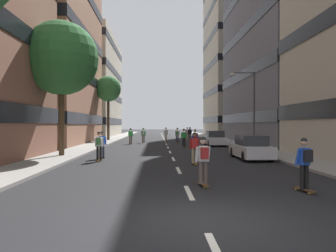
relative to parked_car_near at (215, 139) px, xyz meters
name	(u,v)px	position (x,y,z in m)	size (l,w,h in m)	color
ground_plane	(166,142)	(-4.92, 5.92, -0.70)	(188.89, 188.89, 0.00)	black
sidewalk_left	(109,140)	(-12.34, 9.86, -0.63)	(2.60, 86.57, 0.14)	gray
sidewalk_right	(220,140)	(2.50, 9.86, -0.63)	(2.60, 86.57, 0.14)	gray
lane_markings	(165,142)	(-4.92, 7.44, -0.70)	(0.16, 72.20, 0.01)	silver
building_left_mid	(27,19)	(-20.39, 3.42, 13.23)	(13.63, 17.55, 27.68)	#9E6B51
building_left_far	(78,86)	(-20.39, 26.25, 8.40)	(13.63, 21.51, 18.01)	#BCB29E
building_right_mid	(301,15)	(10.56, 3.42, 14.04)	(13.63, 21.63, 29.30)	slate
building_right_far	(246,55)	(10.56, 26.25, 14.37)	(13.63, 16.51, 29.95)	#BCB29E
parked_car_near	(215,139)	(0.00, 0.00, 0.00)	(1.82, 4.40, 1.52)	silver
parked_car_mid	(251,148)	(0.00, -12.78, 0.00)	(1.82, 4.40, 1.52)	silver
street_tree_near	(61,58)	(-12.34, -11.24, 5.90)	(4.92, 4.92, 8.94)	#4C3823
street_tree_mid	(108,89)	(-12.34, 9.39, 6.08)	(3.35, 3.35, 8.39)	#4C3823
streetlamp_right	(250,101)	(1.87, -6.09, 3.44)	(2.13, 0.30, 6.50)	#3F3F44
skater_0	(190,133)	(-1.59, 9.90, 0.29)	(0.57, 0.92, 1.78)	brown
skater_1	(166,134)	(-4.80, 8.56, 0.29)	(0.55, 0.91, 1.78)	brown
skater_2	(194,147)	(-3.91, -15.51, 0.29)	(0.54, 0.91, 1.78)	brown
skater_3	(195,138)	(-2.65, -5.28, 0.32)	(0.55, 0.91, 1.78)	brown
skater_4	(190,132)	(-1.12, 13.88, 0.29)	(0.54, 0.91, 1.78)	brown
skater_5	(305,161)	(-1.14, -22.64, 0.32)	(0.57, 0.92, 1.78)	brown
skater_6	(102,143)	(-9.50, -12.13, 0.29)	(0.56, 0.92, 1.78)	brown
skater_7	(187,133)	(-1.74, 11.67, 0.32)	(0.53, 0.90, 1.78)	brown
skater_8	(131,135)	(-8.86, 2.51, 0.29)	(0.56, 0.92, 1.78)	brown
skater_9	(184,137)	(-3.37, -2.12, 0.29)	(0.55, 0.92, 1.78)	brown
skater_10	(177,134)	(-3.59, 4.44, 0.32)	(0.56, 0.92, 1.78)	brown
skater_11	(99,144)	(-9.41, -13.68, 0.32)	(0.54, 0.91, 1.78)	brown
skater_12	(143,134)	(-7.56, 4.83, 0.32)	(0.54, 0.91, 1.78)	brown
skater_13	(203,158)	(-4.30, -21.57, 0.32)	(0.56, 0.92, 1.78)	brown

